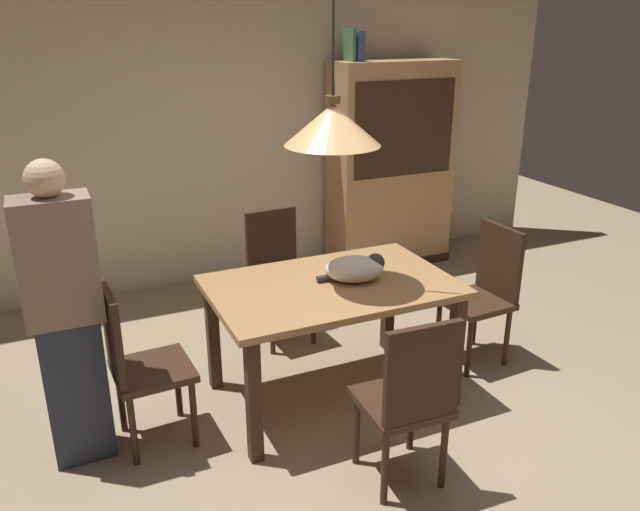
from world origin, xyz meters
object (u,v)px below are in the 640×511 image
Objects in this scene: chair_left_side at (136,360)px; dining_table at (331,299)px; chair_far_back at (278,270)px; chair_near_front at (410,396)px; cat_sleeping at (356,268)px; hutch_bookcase at (390,170)px; book_green_slim at (349,45)px; chair_right_side at (485,289)px; person_standing at (66,318)px; book_blue_wide at (355,46)px; pendant_lamp at (333,124)px.

dining_table is at bearing 0.21° from chair_left_side.
chair_far_back and chair_near_front have the same top height.
cat_sleeping is 0.22× the size of hutch_bookcase.
chair_near_front is at bearing -110.67° from book_green_slim.
chair_right_side is 2.26m from chair_left_side.
chair_left_side is 0.58× the size of person_standing.
book_blue_wide is at bearing 63.47° from cat_sleeping.
hutch_bookcase is 1.14m from book_blue_wide.
book_blue_wide is at bearing 0.00° from book_green_slim.
chair_right_side is 1.61m from pendant_lamp.
chair_near_front is (-1.13, -0.88, 0.00)m from chair_right_side.
hutch_bookcase is (1.47, 2.74, 0.38)m from chair_near_front.
book_green_slim is at bearing 61.04° from dining_table.
chair_left_side is (-1.13, -0.00, -0.14)m from dining_table.
chair_left_side is at bearing -6.69° from person_standing.
chair_right_side is 3.88× the size of book_blue_wide.
chair_left_side reaches higher than dining_table.
cat_sleeping is 2.40m from book_blue_wide.
hutch_bookcase reaches higher than chair_right_side.
book_green_slim reaches higher than cat_sleeping.
cat_sleeping is 0.31× the size of pendant_lamp.
pendant_lamp is at bearing -120.29° from book_blue_wide.
dining_table is 1.51× the size of chair_right_side.
book_blue_wide is at bearing 41.95° from chair_far_back.
person_standing is (-1.43, 0.03, 0.15)m from dining_table.
chair_right_side is at bearing 0.23° from dining_table.
book_green_slim reaches higher than chair_left_side.
person_standing is (-1.43, 0.91, 0.29)m from chair_near_front.
hutch_bookcase is 7.12× the size of book_green_slim.
chair_far_back is 0.72× the size of pendant_lamp.
dining_table is at bearing 170.71° from cat_sleeping.
hutch_bookcase is at bearing 33.67° from chair_far_back.
book_green_slim is at bearing 61.04° from pendant_lamp.
chair_right_side is 1.03m from cat_sleeping.
pendant_lamp is 2.15m from book_green_slim.
person_standing is (-1.43, -0.85, 0.29)m from chair_far_back.
dining_table is 5.38× the size of book_green_slim.
person_standing is at bearing -149.31° from chair_far_back.
chair_far_back is at bearing 90.06° from chair_near_front.
chair_left_side is 0.50× the size of hutch_bookcase.
book_blue_wide reaches higher than person_standing.
chair_far_back is at bearing 30.69° from person_standing.
chair_left_side is 3.58× the size of book_green_slim.
book_blue_wide is at bearing 40.08° from chair_left_side.
person_standing is (-2.56, 0.03, 0.29)m from chair_right_side.
book_blue_wide reaches higher than cat_sleeping.
chair_right_side is 1.43m from chair_far_back.
chair_near_front is at bearing -90.24° from pendant_lamp.
dining_table is 1.51× the size of chair_far_back.
chair_far_back is 2.29× the size of cat_sleeping.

